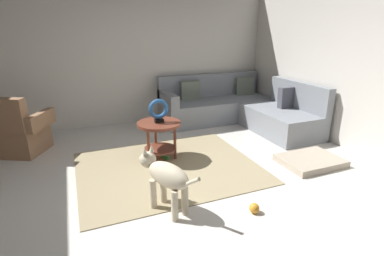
{
  "coord_description": "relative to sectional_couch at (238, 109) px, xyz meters",
  "views": [
    {
      "loc": [
        -0.91,
        -2.7,
        1.76
      ],
      "look_at": [
        0.45,
        0.6,
        0.55
      ],
      "focal_mm": 27.66,
      "sensor_mm": 36.0,
      "label": 1
    }
  ],
  "objects": [
    {
      "name": "area_rug",
      "position": [
        -1.84,
        -1.31,
        -0.29
      ],
      "size": [
        2.3,
        1.9,
        0.01
      ],
      "primitive_type": "cube",
      "color": "tan",
      "rests_on": "ground_plane"
    },
    {
      "name": "side_table",
      "position": [
        -1.86,
        -0.99,
        0.12
      ],
      "size": [
        0.6,
        0.6,
        0.54
      ],
      "color": "brown",
      "rests_on": "ground_plane"
    },
    {
      "name": "armchair",
      "position": [
        -3.7,
        -0.03,
        0.03
      ],
      "size": [
        0.99,
        0.9,
        0.88
      ],
      "rotation": [
        0.0,
        0.0,
        -0.48
      ],
      "color": "#936B4C",
      "rests_on": "ground_plane"
    },
    {
      "name": "wall_back",
      "position": [
        -1.99,
        0.93,
        1.06
      ],
      "size": [
        6.0,
        0.12,
        2.7
      ],
      "primitive_type": "cube",
      "color": "silver",
      "rests_on": "ground_plane"
    },
    {
      "name": "sectional_couch",
      "position": [
        0.0,
        0.0,
        0.0
      ],
      "size": [
        2.2,
        2.25,
        0.88
      ],
      "color": "gray",
      "rests_on": "ground_plane"
    },
    {
      "name": "dog_toy_rope",
      "position": [
        -1.8,
        -1.02,
        -0.27
      ],
      "size": [
        0.11,
        0.16,
        0.05
      ],
      "primitive_type": "cylinder",
      "rotation": [
        0.0,
        1.57,
        1.98
      ],
      "color": "green",
      "rests_on": "ground_plane"
    },
    {
      "name": "wall_right",
      "position": [
        0.95,
        -2.01,
        1.06
      ],
      "size": [
        0.12,
        6.0,
        2.7
      ],
      "primitive_type": "cube",
      "color": "silver",
      "rests_on": "ground_plane"
    },
    {
      "name": "ground_plane",
      "position": [
        -1.99,
        -2.01,
        -0.34
      ],
      "size": [
        6.0,
        6.0,
        0.1
      ],
      "primitive_type": "cube",
      "color": "silver"
    },
    {
      "name": "dog",
      "position": [
        -2.15,
        -2.21,
        0.09
      ],
      "size": [
        0.43,
        0.79,
        0.63
      ],
      "rotation": [
        0.0,
        0.0,
        0.44
      ],
      "color": "beige",
      "rests_on": "ground_plane"
    },
    {
      "name": "torus_sculpture",
      "position": [
        -1.86,
        -0.99,
        0.42
      ],
      "size": [
        0.28,
        0.08,
        0.33
      ],
      "color": "black",
      "rests_on": "side_table"
    },
    {
      "name": "dog_toy_ball",
      "position": [
        -1.36,
        -2.6,
        -0.24
      ],
      "size": [
        0.1,
        0.1,
        0.1
      ],
      "primitive_type": "sphere",
      "color": "orange",
      "rests_on": "ground_plane"
    },
    {
      "name": "dog_bed_mat",
      "position": [
        -0.01,
        -1.93,
        -0.25
      ],
      "size": [
        0.8,
        0.6,
        0.09
      ],
      "primitive_type": "cube",
      "color": "#B2A38E",
      "rests_on": "ground_plane"
    }
  ]
}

